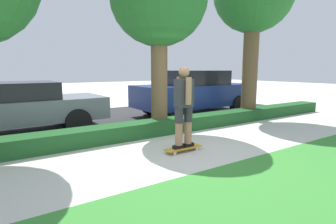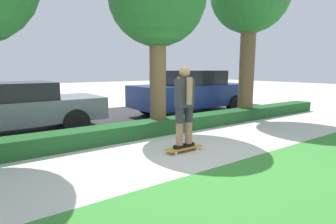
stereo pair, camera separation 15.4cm
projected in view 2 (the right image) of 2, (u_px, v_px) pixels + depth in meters
ground_plane at (184, 152)px, 5.33m from camera, size 60.00×60.00×0.00m
street_asphalt at (106, 120)px, 8.74m from camera, size 15.01×5.00×0.01m
hedge_row at (145, 129)px, 6.60m from camera, size 15.01×0.60×0.36m
skateboard at (184, 148)px, 5.37m from camera, size 0.81×0.24×0.08m
skater_person at (184, 105)px, 5.22m from camera, size 0.49×0.42×1.64m
parked_car_front at (8, 107)px, 6.50m from camera, size 4.52×1.96×1.34m
parked_car_middle at (191, 91)px, 9.69m from camera, size 4.55×2.01×1.62m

